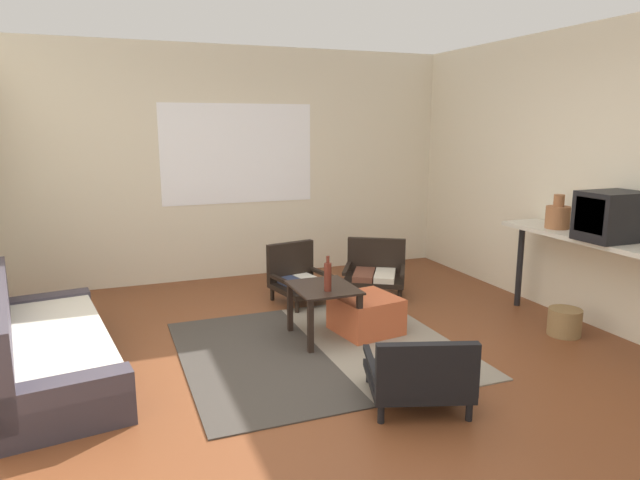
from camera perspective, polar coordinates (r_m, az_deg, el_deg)
name	(u,v)px	position (r m, az deg, el deg)	size (l,w,h in m)	color
ground_plane	(337,375)	(4.29, 1.69, -13.47)	(7.80, 7.80, 0.00)	brown
far_wall_with_window	(237,164)	(6.82, -8.35, 7.59)	(5.60, 0.13, 2.70)	beige
side_wall_right	(595,177)	(5.72, 26.02, 5.76)	(0.12, 6.60, 2.70)	beige
area_rug	(319,349)	(4.73, -0.06, -10.93)	(2.20, 2.09, 0.01)	#38332D
couch	(42,348)	(4.65, -26.24, -9.77)	(1.06, 2.16, 0.71)	#38333D
coffee_table	(323,298)	(4.83, 0.36, -5.84)	(0.51, 0.61, 0.47)	black
armchair_by_window	(299,277)	(5.89, -2.12, -3.77)	(0.65, 0.69, 0.59)	black
armchair_striped_foreground	(419,375)	(3.82, 9.98, -13.24)	(0.80, 0.80, 0.52)	black
armchair_corner	(375,270)	(6.14, 5.59, -3.00)	(0.82, 0.79, 0.59)	black
ottoman_orange	(366,315)	(5.05, 4.67, -7.52)	(0.51, 0.51, 0.33)	#BC5633
console_shelf	(582,245)	(5.43, 24.96, -0.49)	(0.42, 1.64, 0.88)	beige
crt_television	(612,216)	(5.19, 27.39, 2.16)	(0.50, 0.37, 0.40)	black
clay_vase	(558,216)	(5.61, 22.88, 2.27)	(0.22, 0.22, 0.31)	#935B38
glass_bottle	(328,276)	(4.65, 0.79, -3.67)	(0.06, 0.06, 0.30)	#5B2319
wicker_basket	(565,322)	(5.43, 23.47, -7.60)	(0.28, 0.28, 0.24)	olive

